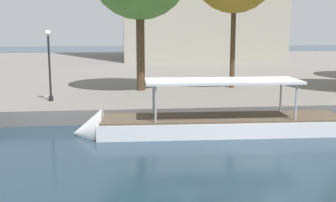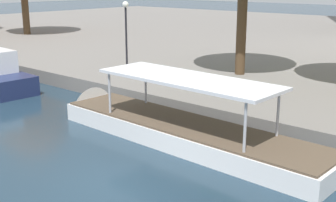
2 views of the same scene
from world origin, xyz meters
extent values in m
plane|color=#1E3342|center=(0.00, 0.00, 0.00)|extent=(220.00, 220.00, 0.00)
cube|color=white|center=(-0.74, 4.54, 0.12)|extent=(12.18, 3.01, 1.24)
cone|color=white|center=(-7.29, 4.73, 0.12)|extent=(1.47, 2.43, 2.39)
cube|color=brown|center=(-0.74, 4.54, 0.78)|extent=(11.93, 2.87, 0.08)
cylinder|color=#B2B2B7|center=(-4.10, 3.57, 1.68)|extent=(0.10, 0.10, 1.71)
cylinder|color=#B2B2B7|center=(-4.04, 5.70, 1.68)|extent=(0.10, 0.10, 1.71)
cylinder|color=#B2B2B7|center=(2.56, 3.38, 1.68)|extent=(0.10, 0.10, 1.71)
cylinder|color=#B2B2B7|center=(2.62, 5.50, 1.68)|extent=(0.10, 0.10, 1.71)
cube|color=silver|center=(-0.74, 4.54, 2.60)|extent=(7.57, 2.66, 0.12)
cylinder|color=black|center=(-9.89, 10.20, 2.75)|extent=(0.12, 0.12, 3.87)
sphere|color=white|center=(-9.89, 10.20, 4.85)|extent=(0.37, 0.37, 0.37)
cylinder|color=black|center=(-9.89, 10.20, 0.96)|extent=(0.26, 0.26, 0.30)
cylinder|color=#4C3823|center=(-4.29, 14.11, 3.68)|extent=(0.58, 0.58, 5.74)
cylinder|color=#4C3823|center=(-31.88, 17.20, 3.25)|extent=(0.70, 0.70, 4.88)
camera|label=1|loc=(-5.59, -15.47, 5.13)|focal=45.14mm
camera|label=2|loc=(9.57, -8.57, 6.24)|focal=47.85mm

